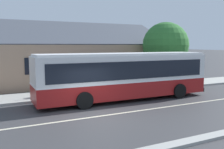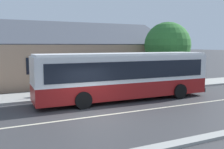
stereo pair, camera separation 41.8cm
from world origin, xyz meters
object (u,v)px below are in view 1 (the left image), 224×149
bench_down_street (48,90)px  street_tree_primary (164,47)px  transit_bus (124,75)px  bus_stop_sign (180,68)px

bench_down_street → street_tree_primary: street_tree_primary is taller
transit_bus → bench_down_street: (-4.53, 2.58, -1.10)m
transit_bus → street_tree_primary: bearing=31.2°
bench_down_street → street_tree_primary: bearing=6.5°
bench_down_street → bus_stop_sign: size_ratio=0.78×
bench_down_street → bus_stop_sign: bearing=-2.5°
bench_down_street → transit_bus: bearing=-29.6°
transit_bus → bus_stop_sign: (6.66, 2.09, -0.03)m
transit_bus → bus_stop_sign: transit_bus is taller
bench_down_street → street_tree_primary: (10.83, 1.24, 2.90)m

